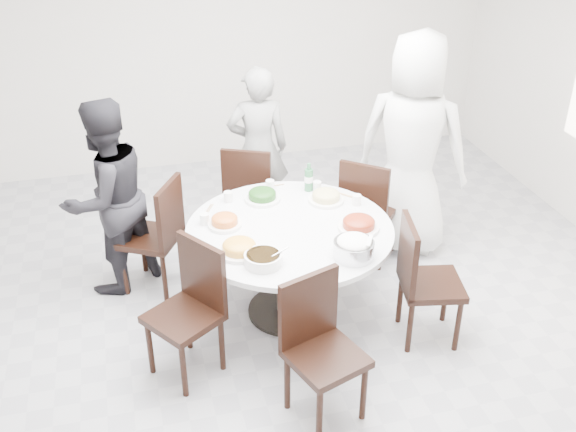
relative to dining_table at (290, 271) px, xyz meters
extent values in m
cube|color=#A4A3A8|center=(-0.06, -0.09, -0.38)|extent=(6.00, 6.00, 0.01)
cube|color=silver|center=(-0.06, 2.91, 1.02)|extent=(6.00, 0.01, 2.80)
cylinder|color=white|center=(0.00, 0.00, 0.00)|extent=(1.50, 1.50, 0.75)
cube|color=black|center=(0.86, 0.61, 0.10)|extent=(0.59, 0.59, 0.95)
cube|color=black|center=(-0.05, 1.14, 0.10)|extent=(0.56, 0.56, 0.95)
cube|color=black|center=(-0.97, 0.62, 0.10)|extent=(0.57, 0.57, 0.95)
cube|color=black|center=(-0.84, -0.46, 0.10)|extent=(0.58, 0.58, 0.95)
cube|color=black|center=(-0.05, -1.07, 0.10)|extent=(0.54, 0.54, 0.95)
cube|color=black|center=(0.90, -0.52, 0.10)|extent=(0.49, 0.49, 0.95)
imported|color=white|center=(1.24, 0.70, 0.58)|extent=(1.12, 1.05, 1.92)
imported|color=black|center=(0.07, 1.41, 0.38)|extent=(0.58, 0.40, 1.52)
imported|color=black|center=(-1.26, 0.72, 0.41)|extent=(0.97, 0.93, 1.58)
cylinder|color=white|center=(-0.10, 0.46, 0.41)|extent=(0.27, 0.27, 0.07)
cylinder|color=white|center=(0.37, 0.32, 0.41)|extent=(0.27, 0.27, 0.07)
cylinder|color=white|center=(-0.45, 0.14, 0.41)|extent=(0.24, 0.24, 0.07)
cylinder|color=white|center=(0.47, -0.14, 0.41)|extent=(0.30, 0.30, 0.07)
cylinder|color=white|center=(-0.41, -0.24, 0.41)|extent=(0.29, 0.29, 0.08)
cylinder|color=silver|center=(0.32, -0.48, 0.43)|extent=(0.27, 0.27, 0.12)
cylinder|color=white|center=(-0.29, -0.41, 0.41)|extent=(0.25, 0.25, 0.08)
cylinder|color=#28663B|center=(0.29, 0.53, 0.49)|extent=(0.07, 0.07, 0.23)
cylinder|color=white|center=(-0.01, 0.61, 0.42)|extent=(0.07, 0.07, 0.08)
camera|label=1|loc=(-1.06, -4.03, 2.83)|focal=42.00mm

